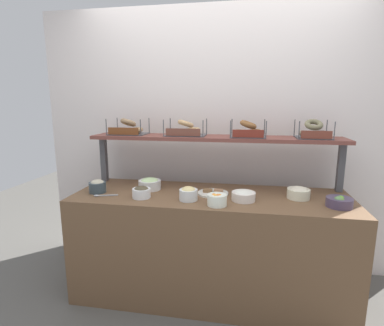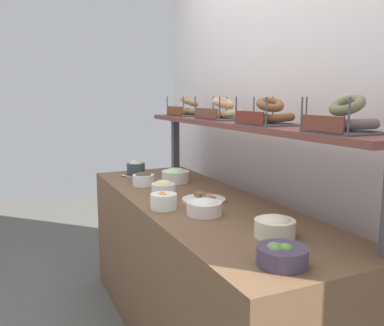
{
  "view_description": "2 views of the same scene",
  "coord_description": "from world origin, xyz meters",
  "px_view_note": "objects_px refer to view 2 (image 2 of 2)",
  "views": [
    {
      "loc": [
        0.25,
        -2.27,
        1.56
      ],
      "look_at": [
        -0.16,
        0.06,
        1.09
      ],
      "focal_mm": 28.39,
      "sensor_mm": 36.0,
      "label": 1
    },
    {
      "loc": [
        2.0,
        -0.95,
        1.42
      ],
      "look_at": [
        -0.15,
        0.02,
        1.04
      ],
      "focal_mm": 38.45,
      "sensor_mm": 36.0,
      "label": 2
    }
  ],
  "objects_px": {
    "bowl_tuna_salad": "(136,167)",
    "bowl_veggie_mix": "(281,255)",
    "bagel_basket_cinnamon_raisin": "(269,115)",
    "bagel_basket_plain": "(223,112)",
    "bowl_chocolate_spread": "(143,179)",
    "bowl_cream_cheese": "(204,207)",
    "bowl_fruit_salad": "(163,201)",
    "bowl_potato_salad": "(275,226)",
    "serving_spoon_near_plate": "(127,176)",
    "bowl_egg_salad": "(163,189)",
    "bagel_basket_everything": "(189,109)",
    "bowl_scallion_spread": "(175,175)",
    "serving_plate_white": "(204,199)",
    "bagel_basket_poppy": "(345,120)"
  },
  "relations": [
    {
      "from": "bowl_scallion_spread",
      "to": "serving_plate_white",
      "type": "relative_size",
      "value": 0.77
    },
    {
      "from": "bowl_tuna_salad",
      "to": "bowl_chocolate_spread",
      "type": "relative_size",
      "value": 0.97
    },
    {
      "from": "bowl_scallion_spread",
      "to": "bagel_basket_everything",
      "type": "height_order",
      "value": "bagel_basket_everything"
    },
    {
      "from": "bowl_scallion_spread",
      "to": "bowl_veggie_mix",
      "type": "bearing_deg",
      "value": -7.53
    },
    {
      "from": "bowl_tuna_salad",
      "to": "bowl_chocolate_spread",
      "type": "bearing_deg",
      "value": -9.84
    },
    {
      "from": "bowl_tuna_salad",
      "to": "bowl_veggie_mix",
      "type": "xyz_separation_m",
      "value": [
        1.81,
        -0.03,
        -0.02
      ]
    },
    {
      "from": "bowl_egg_salad",
      "to": "serving_spoon_near_plate",
      "type": "xyz_separation_m",
      "value": [
        -0.67,
        -0.03,
        -0.04
      ]
    },
    {
      "from": "serving_spoon_near_plate",
      "to": "bagel_basket_cinnamon_raisin",
      "type": "xyz_separation_m",
      "value": [
        1.09,
        0.44,
        0.47
      ]
    },
    {
      "from": "bowl_potato_salad",
      "to": "bagel_basket_everything",
      "type": "relative_size",
      "value": 0.53
    },
    {
      "from": "bowl_scallion_spread",
      "to": "bagel_basket_everything",
      "type": "bearing_deg",
      "value": 139.98
    },
    {
      "from": "serving_spoon_near_plate",
      "to": "bowl_egg_salad",
      "type": "bearing_deg",
      "value": 2.34
    },
    {
      "from": "bowl_chocolate_spread",
      "to": "bowl_fruit_salad",
      "type": "xyz_separation_m",
      "value": [
        0.58,
        -0.08,
        -0.0
      ]
    },
    {
      "from": "bowl_fruit_salad",
      "to": "serving_spoon_near_plate",
      "type": "distance_m",
      "value": 0.89
    },
    {
      "from": "bowl_egg_salad",
      "to": "bowl_veggie_mix",
      "type": "height_order",
      "value": "bowl_egg_salad"
    },
    {
      "from": "bowl_veggie_mix",
      "to": "bowl_scallion_spread",
      "type": "relative_size",
      "value": 0.95
    },
    {
      "from": "bagel_basket_cinnamon_raisin",
      "to": "serving_plate_white",
      "type": "bearing_deg",
      "value": -136.87
    },
    {
      "from": "bowl_scallion_spread",
      "to": "serving_plate_white",
      "type": "distance_m",
      "value": 0.54
    },
    {
      "from": "bowl_tuna_salad",
      "to": "bagel_basket_poppy",
      "type": "relative_size",
      "value": 0.51
    },
    {
      "from": "bowl_tuna_salad",
      "to": "bagel_basket_everything",
      "type": "bearing_deg",
      "value": 71.04
    },
    {
      "from": "bagel_basket_cinnamon_raisin",
      "to": "bowl_veggie_mix",
      "type": "bearing_deg",
      "value": -30.72
    },
    {
      "from": "serving_plate_white",
      "to": "bagel_basket_poppy",
      "type": "bearing_deg",
      "value": 17.5
    },
    {
      "from": "bagel_basket_cinnamon_raisin",
      "to": "bowl_cream_cheese",
      "type": "bearing_deg",
      "value": -92.65
    },
    {
      "from": "serving_plate_white",
      "to": "bagel_basket_cinnamon_raisin",
      "type": "relative_size",
      "value": 0.85
    },
    {
      "from": "bowl_veggie_mix",
      "to": "bowl_scallion_spread",
      "type": "distance_m",
      "value": 1.44
    },
    {
      "from": "bowl_veggie_mix",
      "to": "bowl_chocolate_spread",
      "type": "height_order",
      "value": "bowl_chocolate_spread"
    },
    {
      "from": "bowl_veggie_mix",
      "to": "bagel_basket_plain",
      "type": "distance_m",
      "value": 1.3
    },
    {
      "from": "bowl_egg_salad",
      "to": "bagel_basket_everything",
      "type": "distance_m",
      "value": 0.87
    },
    {
      "from": "bowl_egg_salad",
      "to": "bagel_basket_poppy",
      "type": "height_order",
      "value": "bagel_basket_poppy"
    },
    {
      "from": "bowl_veggie_mix",
      "to": "bagel_basket_plain",
      "type": "bearing_deg",
      "value": 160.97
    },
    {
      "from": "bagel_basket_everything",
      "to": "bowl_chocolate_spread",
      "type": "bearing_deg",
      "value": -59.19
    },
    {
      "from": "bagel_basket_cinnamon_raisin",
      "to": "bagel_basket_plain",
      "type": "bearing_deg",
      "value": 177.6
    },
    {
      "from": "bagel_basket_plain",
      "to": "bowl_veggie_mix",
      "type": "bearing_deg",
      "value": -19.03
    },
    {
      "from": "serving_plate_white",
      "to": "bagel_basket_cinnamon_raisin",
      "type": "distance_m",
      "value": 0.58
    },
    {
      "from": "serving_spoon_near_plate",
      "to": "bagel_basket_everything",
      "type": "distance_m",
      "value": 0.66
    },
    {
      "from": "bagel_basket_plain",
      "to": "bagel_basket_cinnamon_raisin",
      "type": "bearing_deg",
      "value": -2.4
    },
    {
      "from": "bowl_egg_salad",
      "to": "bowl_potato_salad",
      "type": "bearing_deg",
      "value": 12.93
    },
    {
      "from": "bowl_scallion_spread",
      "to": "bagel_basket_poppy",
      "type": "xyz_separation_m",
      "value": [
        1.29,
        0.19,
        0.43
      ]
    },
    {
      "from": "bowl_egg_salad",
      "to": "bowl_fruit_salad",
      "type": "bearing_deg",
      "value": -20.43
    },
    {
      "from": "bagel_basket_plain",
      "to": "bagel_basket_everything",
      "type": "bearing_deg",
      "value": 179.72
    },
    {
      "from": "bowl_cream_cheese",
      "to": "bagel_basket_poppy",
      "type": "distance_m",
      "value": 0.77
    },
    {
      "from": "bowl_cream_cheese",
      "to": "bagel_basket_everything",
      "type": "distance_m",
      "value": 1.18
    },
    {
      "from": "bowl_potato_salad",
      "to": "bowl_chocolate_spread",
      "type": "relative_size",
      "value": 1.22
    },
    {
      "from": "bowl_chocolate_spread",
      "to": "bowl_egg_salad",
      "type": "bearing_deg",
      "value": 0.46
    },
    {
      "from": "bowl_fruit_salad",
      "to": "bagel_basket_plain",
      "type": "relative_size",
      "value": 0.4
    },
    {
      "from": "bagel_basket_everything",
      "to": "bagel_basket_plain",
      "type": "bearing_deg",
      "value": -0.28
    },
    {
      "from": "bowl_veggie_mix",
      "to": "bagel_basket_everything",
      "type": "relative_size",
      "value": 0.56
    },
    {
      "from": "bowl_fruit_salad",
      "to": "bagel_basket_cinnamon_raisin",
      "type": "distance_m",
      "value": 0.69
    },
    {
      "from": "bagel_basket_plain",
      "to": "bagel_basket_poppy",
      "type": "bearing_deg",
      "value": -1.07
    },
    {
      "from": "bowl_cream_cheese",
      "to": "bowl_fruit_salad",
      "type": "distance_m",
      "value": 0.23
    },
    {
      "from": "bowl_potato_salad",
      "to": "serving_spoon_near_plate",
      "type": "distance_m",
      "value": 1.5
    }
  ]
}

